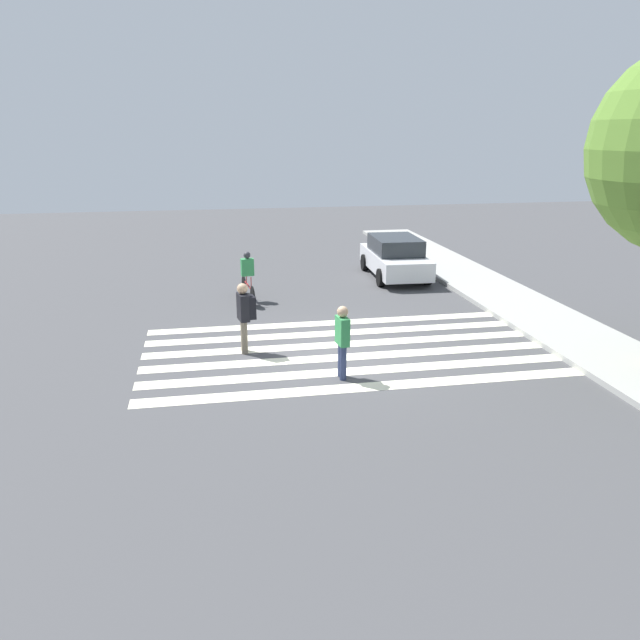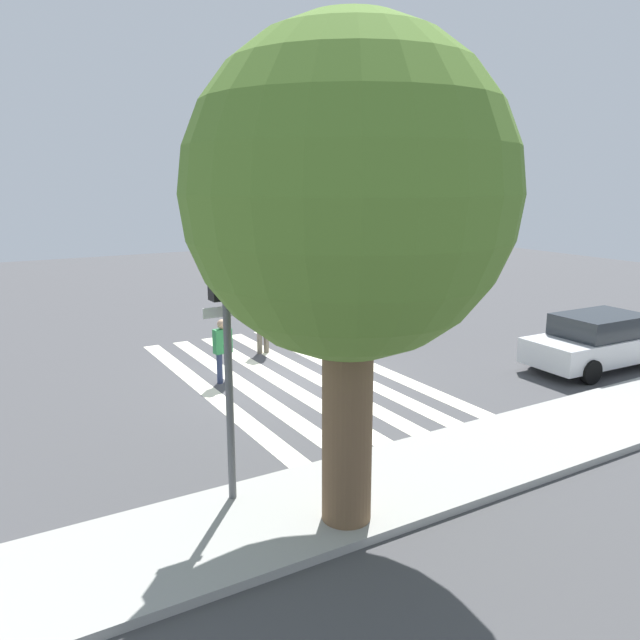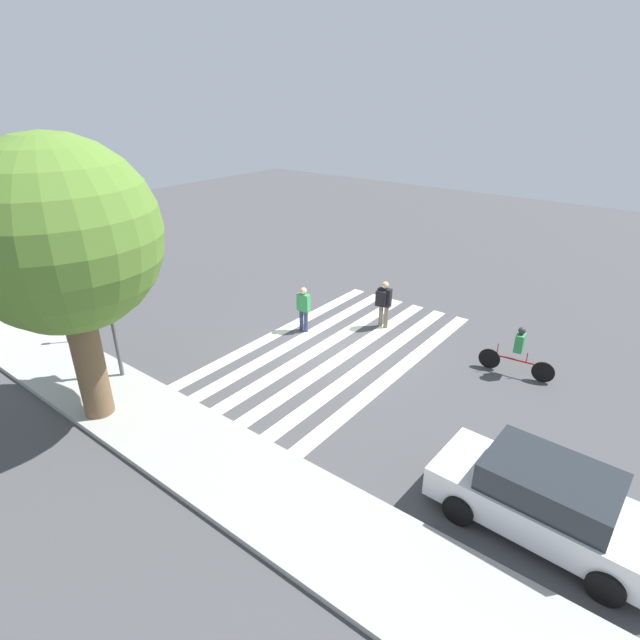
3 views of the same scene
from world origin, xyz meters
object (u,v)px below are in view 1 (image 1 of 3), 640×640
pedestrian_adult_yellow_jacket (245,312)px  car_parked_far_curb (395,257)px  cyclist_far_lane (248,274)px  pedestrian_adult_tall_backpack (342,338)px

pedestrian_adult_yellow_jacket → car_parked_far_curb: (-7.31, 6.06, -0.26)m
cyclist_far_lane → pedestrian_adult_yellow_jacket: bearing=-10.9°
pedestrian_adult_tall_backpack → cyclist_far_lane: pedestrian_adult_tall_backpack is taller
pedestrian_adult_yellow_jacket → pedestrian_adult_tall_backpack: (2.08, 1.99, -0.09)m
cyclist_far_lane → car_parked_far_curb: 6.13m
pedestrian_adult_tall_backpack → pedestrian_adult_yellow_jacket: bearing=37.8°
cyclist_far_lane → pedestrian_adult_tall_backpack: bearing=6.5°
pedestrian_adult_tall_backpack → cyclist_far_lane: size_ratio=0.75×
pedestrian_adult_tall_backpack → cyclist_far_lane: 7.21m
pedestrian_adult_yellow_jacket → cyclist_far_lane: bearing=-14.3°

